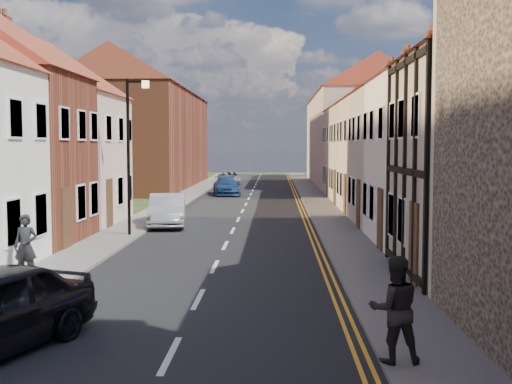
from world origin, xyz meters
name	(u,v)px	position (x,y,z in m)	size (l,w,h in m)	color
road	(242,211)	(0.00, 30.00, 0.01)	(7.00, 90.00, 0.02)	black
pavement_left	(162,210)	(-4.40, 30.00, 0.06)	(1.80, 90.00, 0.12)	gray
pavement_right	(324,211)	(4.40, 30.00, 0.06)	(1.80, 90.00, 0.12)	gray
cottage_r_white_near	(490,120)	(9.30, 18.10, 4.47)	(8.30, 6.00, 9.00)	white
cottage_r_cream_mid	(449,125)	(9.30, 23.50, 4.48)	(8.30, 5.20, 9.00)	beige
cottage_r_pink	(421,128)	(9.30, 28.90, 4.47)	(8.30, 6.00, 9.00)	beige
cottage_r_white_far	(400,130)	(9.30, 34.30, 4.48)	(8.30, 5.20, 9.00)	beige
cottage_r_cream_far	(385,132)	(9.30, 39.70, 4.47)	(8.30, 6.00, 9.00)	beige
cottage_l_pink	(28,128)	(-9.30, 23.85, 4.37)	(8.30, 6.30, 8.80)	beige
block_right_far	(357,127)	(9.30, 55.00, 5.29)	(8.30, 24.20, 10.50)	beige
block_left_far	(146,125)	(-9.30, 50.00, 5.29)	(8.30, 24.20, 10.50)	brown
lamppost	(130,147)	(-3.81, 20.00, 3.54)	(0.88, 0.15, 6.00)	black
car_mid	(167,210)	(-2.99, 23.45, 0.73)	(1.54, 4.41, 1.45)	#B0B3B9
car_far	(227,186)	(-1.73, 41.30, 0.65)	(1.82, 4.48, 1.30)	navy
car_distant	(229,178)	(-2.45, 53.84, 0.62)	(2.04, 4.43, 1.23)	#A3A4AB
pedestrian_left	(26,246)	(-4.72, 11.72, 0.96)	(0.61, 0.40, 1.68)	black
pedestrian_right	(395,309)	(3.70, 5.49, 0.98)	(0.84, 0.65, 1.72)	black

